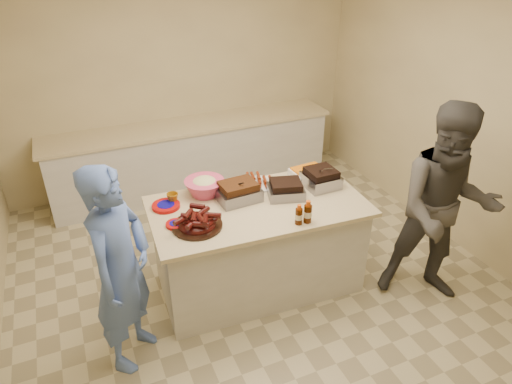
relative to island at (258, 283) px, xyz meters
name	(u,v)px	position (x,y,z in m)	size (l,w,h in m)	color
room	(263,290)	(0.00, -0.12, 0.00)	(4.50, 5.00, 2.70)	#CFBD8A
back_counter	(193,157)	(0.00, 2.08, 0.45)	(3.60, 0.64, 0.90)	beige
island	(258,283)	(0.00, 0.00, 0.00)	(1.87, 0.99, 0.89)	beige
rib_platter	(197,227)	(-0.59, -0.12, 0.89)	(0.41, 0.41, 0.16)	#440C0A
pulled_pork_tray	(238,200)	(-0.13, 0.15, 0.89)	(0.37, 0.28, 0.11)	#47230F
brisket_tray	(286,196)	(0.28, 0.03, 0.89)	(0.31, 0.26, 0.09)	black
roasting_pan	(320,186)	(0.67, 0.08, 0.89)	(0.30, 0.30, 0.12)	gray
coleslaw_bowl	(205,195)	(-0.37, 0.35, 0.89)	(0.36, 0.36, 0.25)	#CF3F66
sausage_plate	(259,185)	(0.15, 0.33, 0.89)	(0.32, 0.32, 0.05)	silver
mac_cheese_dish	(308,176)	(0.66, 0.30, 0.89)	(0.33, 0.24, 0.09)	orange
bbq_bottle_a	(307,222)	(0.26, -0.41, 0.89)	(0.07, 0.07, 0.20)	#381502
bbq_bottle_b	(298,224)	(0.18, -0.40, 0.89)	(0.06, 0.06, 0.18)	#381502
mustard_bottle	(234,196)	(-0.14, 0.22, 0.89)	(0.05, 0.05, 0.12)	#FCA705
sauce_bowl	(247,194)	(-0.02, 0.21, 0.89)	(0.13, 0.04, 0.13)	silver
plate_stack_large	(166,207)	(-0.75, 0.28, 0.89)	(0.24, 0.24, 0.03)	#9F0807
plate_stack_small	(176,225)	(-0.74, -0.03, 0.89)	(0.16, 0.16, 0.02)	#9F0807
plastic_cup	(173,203)	(-0.67, 0.33, 0.89)	(0.10, 0.09, 0.10)	#915F0B
basket_stack	(217,191)	(-0.26, 0.37, 0.89)	(0.19, 0.14, 0.10)	#9F0807
guest_blue	(136,352)	(-1.24, -0.37, 0.00)	(0.61, 1.68, 0.40)	#5271C0
guest_gray	(425,291)	(1.40, -0.74, 0.00)	(0.89, 1.84, 0.70)	#4A4743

